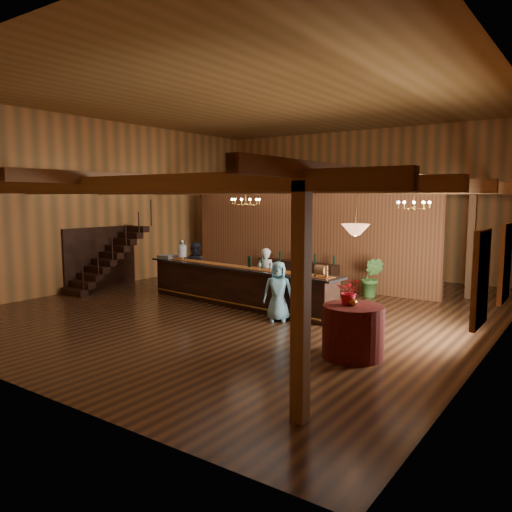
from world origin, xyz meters
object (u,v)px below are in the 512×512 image
Objects in this scene: chandelier_left at (246,201)px; bartender at (266,276)px; beverage_dispenser at (182,250)px; staff_second at (195,268)px; pendant_lamp at (355,229)px; round_table at (353,331)px; floor_plant at (372,277)px; raffle_drum at (321,270)px; chandelier_right at (414,205)px; guest at (278,291)px; tasting_bar at (237,286)px; backbar_shelf at (297,274)px.

chandelier_left is 0.51× the size of bartender.
staff_second is at bearing 58.73° from beverage_dispenser.
round_table is at bearing 180.00° from pendant_lamp.
round_table is 0.72× the size of staff_second.
bartender is 1.33× the size of floor_plant.
pendant_lamp is 0.57× the size of bartender.
raffle_drum is 0.42× the size of chandelier_right.
staff_second is at bearing -4.01° from bartender.
guest reaches higher than round_table.
pendant_lamp is at bearing 0.00° from round_table.
tasting_bar reaches higher than backbar_shelf.
chandelier_left is 1.00× the size of chandelier_right.
staff_second reaches higher than guest.
chandelier_left is at bearing -169.09° from chandelier_right.
guest is (1.88, -0.83, 0.18)m from tasting_bar.
guest is at bearing 150.03° from pendant_lamp.
beverage_dispenser is at bearing 137.03° from guest.
guest is 1.23× the size of floor_plant.
chandelier_right is at bearing 23.95° from tasting_bar.
round_table is at bearing -49.10° from raffle_drum.
backbar_shelf is (-2.84, 3.73, -0.83)m from raffle_drum.
tasting_bar is 0.87m from bartender.
beverage_dispenser is 5.16m from raffle_drum.
bartender is (-2.23, 0.98, -0.47)m from raffle_drum.
bartender is 2.67m from staff_second.
staff_second is at bearing -118.04° from backbar_shelf.
tasting_bar is at bearing -162.24° from chandelier_right.
raffle_drum is 3.64m from floor_plant.
raffle_drum is 0.11× the size of backbar_shelf.
chandelier_right is at bearing -172.04° from bartender.
pendant_lamp reaches higher than backbar_shelf.
pendant_lamp reaches higher than bartender.
chandelier_right is (4.37, 1.40, 2.25)m from tasting_bar.
raffle_drum is 0.38× the size of pendant_lamp.
tasting_bar is 5.08m from round_table.
chandelier_right reaches higher than floor_plant.
chandelier_left and chandelier_right have the same top height.
staff_second is at bearing -151.63° from floor_plant.
chandelier_right reaches higher than tasting_bar.
chandelier_right and pendant_lamp have the same top height.
tasting_bar is at bearing 156.02° from staff_second.
raffle_drum reaches higher than floor_plant.
pendant_lamp is at bearing -21.19° from beverage_dispenser.
guest is (-2.49, -2.23, -2.07)m from chandelier_right.
chandelier_right reaches higher than round_table.
tasting_bar is 4.15× the size of bartender.
round_table is (4.56, -5.72, 0.06)m from backbar_shelf.
bartender is 1.98m from guest.
beverage_dispenser is at bearing -117.40° from backbar_shelf.
backbar_shelf is 2.59× the size of floor_plant.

